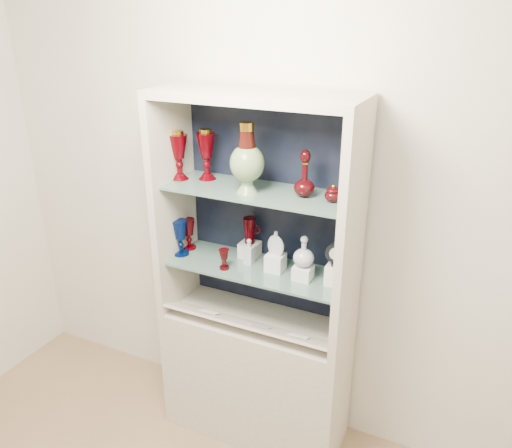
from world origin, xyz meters
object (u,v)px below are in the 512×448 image
at_px(lidded_bowl, 333,193).
at_px(clear_round_decanter, 304,252).
at_px(pedestal_lamp_right, 206,154).
at_px(pedestal_lamp_left, 179,155).
at_px(ruby_decanter_a, 305,171).
at_px(cameo_medallion, 336,254).
at_px(cobalt_goblet, 180,238).
at_px(ruby_pitcher, 250,230).
at_px(flat_flask, 276,243).
at_px(ruby_decanter_b, 351,181).
at_px(enamel_urn, 247,158).
at_px(clear_square_bottle, 249,251).
at_px(ruby_goblet_tall, 189,234).
at_px(ruby_goblet_small, 224,259).

relative_size(lidded_bowl, clear_round_decanter, 0.55).
bearing_deg(pedestal_lamp_right, pedestal_lamp_left, -154.34).
relative_size(ruby_decanter_a, cameo_medallion, 2.06).
bearing_deg(cameo_medallion, cobalt_goblet, 164.69).
relative_size(pedestal_lamp_left, cobalt_goblet, 1.26).
relative_size(ruby_decanter_a, ruby_pitcher, 1.75).
height_order(cobalt_goblet, flat_flask, flat_flask).
xyz_separation_m(ruby_decanter_b, ruby_pitcher, (-0.53, 0.05, -0.36)).
bearing_deg(flat_flask, clear_round_decanter, -0.53).
xyz_separation_m(enamel_urn, cobalt_goblet, (-0.41, 0.01, -0.49)).
height_order(enamel_urn, flat_flask, enamel_urn).
xyz_separation_m(ruby_decanter_a, cameo_medallion, (0.18, -0.01, -0.38)).
height_order(pedestal_lamp_left, cameo_medallion, pedestal_lamp_left).
bearing_deg(clear_square_bottle, enamel_urn, -69.13).
relative_size(lidded_bowl, cobalt_goblet, 0.42).
height_order(ruby_decanter_b, clear_round_decanter, ruby_decanter_b).
bearing_deg(ruby_pitcher, cameo_medallion, -29.65).
height_order(pedestal_lamp_right, ruby_pitcher, pedestal_lamp_right).
bearing_deg(ruby_goblet_tall, enamel_urn, -12.95).
xyz_separation_m(ruby_pitcher, clear_round_decanter, (0.35, -0.11, -0.00)).
relative_size(pedestal_lamp_right, cobalt_goblet, 1.31).
relative_size(ruby_goblet_small, cameo_medallion, 0.89).
relative_size(pedestal_lamp_left, cameo_medallion, 2.07).
height_order(pedestal_lamp_right, clear_round_decanter, pedestal_lamp_right).
bearing_deg(clear_square_bottle, pedestal_lamp_left, -175.57).
relative_size(enamel_urn, flat_flask, 2.60).
bearing_deg(pedestal_lamp_right, enamel_urn, -20.36).
bearing_deg(ruby_goblet_tall, ruby_decanter_a, -2.56).
distance_m(ruby_decanter_b, ruby_goblet_tall, 0.98).
bearing_deg(clear_round_decanter, lidded_bowl, 7.86).
relative_size(ruby_pitcher, cameo_medallion, 1.17).
distance_m(pedestal_lamp_left, cobalt_goblet, 0.45).
bearing_deg(cameo_medallion, enamel_urn, 168.57).
height_order(ruby_decanter_b, cobalt_goblet, ruby_decanter_b).
height_order(pedestal_lamp_left, flat_flask, pedestal_lamp_left).
height_order(cobalt_goblet, ruby_goblet_small, cobalt_goblet).
bearing_deg(pedestal_lamp_left, enamel_urn, -6.16).
bearing_deg(cameo_medallion, lidded_bowl, 159.46).
relative_size(ruby_decanter_a, ruby_decanter_b, 1.33).
relative_size(enamel_urn, clear_round_decanter, 2.19).
bearing_deg(ruby_decanter_b, ruby_decanter_a, -169.62).
bearing_deg(ruby_goblet_small, cobalt_goblet, 170.86).
bearing_deg(ruby_decanter_a, lidded_bowl, -4.73).
relative_size(lidded_bowl, ruby_goblet_small, 0.78).
distance_m(pedestal_lamp_right, ruby_decanter_a, 0.55).
bearing_deg(cameo_medallion, pedestal_lamp_left, 162.43).
bearing_deg(lidded_bowl, ruby_decanter_a, 175.27).
height_order(pedestal_lamp_right, ruby_decanter_b, pedestal_lamp_right).
xyz_separation_m(lidded_bowl, ruby_pitcher, (-0.47, 0.10, -0.31)).
bearing_deg(cameo_medallion, flat_flask, 160.47).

